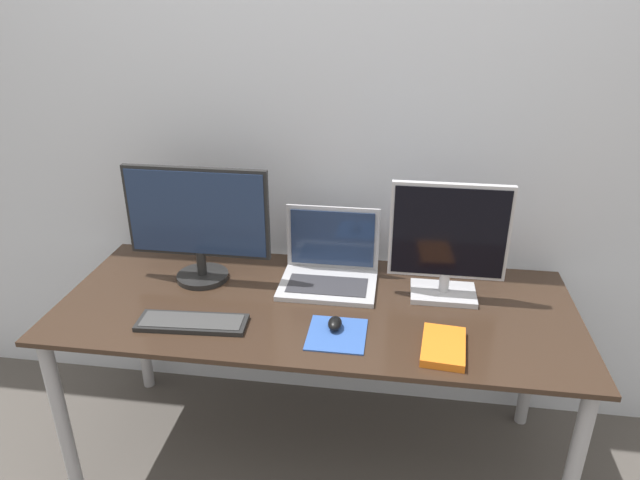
# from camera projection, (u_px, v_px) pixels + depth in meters

# --- Properties ---
(wall_back) EXTENTS (7.00, 0.05, 2.50)m
(wall_back) POSITION_uv_depth(u_px,v_px,m) (333.00, 123.00, 2.19)
(wall_back) COLOR silver
(wall_back) RESTS_ON ground_plane
(desk) EXTENTS (1.81, 0.75, 0.71)m
(desk) POSITION_uv_depth(u_px,v_px,m) (316.00, 324.00, 2.05)
(desk) COLOR #332319
(desk) RESTS_ON ground_plane
(monitor_left) EXTENTS (0.54, 0.20, 0.44)m
(monitor_left) POSITION_uv_depth(u_px,v_px,m) (198.00, 221.00, 2.09)
(monitor_left) COLOR black
(monitor_left) RESTS_ON desk
(monitor_right) EXTENTS (0.41, 0.16, 0.43)m
(monitor_right) POSITION_uv_depth(u_px,v_px,m) (448.00, 242.00, 1.98)
(monitor_right) COLOR #B2B2B7
(monitor_right) RESTS_ON desk
(laptop) EXTENTS (0.36, 0.27, 0.27)m
(laptop) POSITION_uv_depth(u_px,v_px,m) (330.00, 265.00, 2.14)
(laptop) COLOR #ADADB2
(laptop) RESTS_ON desk
(keyboard) EXTENTS (0.37, 0.14, 0.02)m
(keyboard) POSITION_uv_depth(u_px,v_px,m) (192.00, 323.00, 1.89)
(keyboard) COLOR black
(keyboard) RESTS_ON desk
(mousepad) EXTENTS (0.19, 0.20, 0.00)m
(mousepad) POSITION_uv_depth(u_px,v_px,m) (337.00, 334.00, 1.84)
(mousepad) COLOR #2D519E
(mousepad) RESTS_ON desk
(mouse) EXTENTS (0.05, 0.07, 0.04)m
(mouse) POSITION_uv_depth(u_px,v_px,m) (335.00, 324.00, 1.86)
(mouse) COLOR black
(mouse) RESTS_ON mousepad
(book) EXTENTS (0.15, 0.22, 0.03)m
(book) POSITION_uv_depth(u_px,v_px,m) (443.00, 347.00, 1.76)
(book) COLOR orange
(book) RESTS_ON desk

